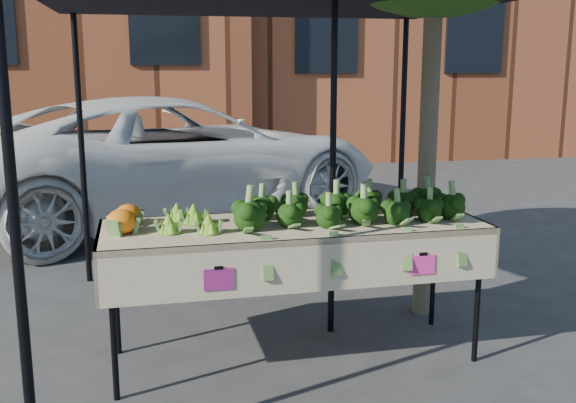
# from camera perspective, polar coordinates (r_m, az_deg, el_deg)

# --- Properties ---
(ground) EXTENTS (90.00, 90.00, 0.00)m
(ground) POSITION_cam_1_polar(r_m,az_deg,el_deg) (4.34, -0.17, -13.91)
(ground) COLOR #2E2E31
(table) EXTENTS (2.42, 0.86, 0.90)m
(table) POSITION_cam_1_polar(r_m,az_deg,el_deg) (4.27, 0.55, -7.78)
(table) COLOR #C4B08F
(table) RESTS_ON ground
(canopy) EXTENTS (3.16, 3.16, 2.74)m
(canopy) POSITION_cam_1_polar(r_m,az_deg,el_deg) (4.50, -0.66, 5.26)
(canopy) COLOR black
(canopy) RESTS_ON ground
(broccoli_heap) EXTENTS (1.52, 0.55, 0.23)m
(broccoli_heap) POSITION_cam_1_polar(r_m,az_deg,el_deg) (4.23, 5.26, -0.05)
(broccoli_heap) COLOR black
(broccoli_heap) RESTS_ON table
(romanesco_cluster) EXTENTS (0.41, 0.55, 0.18)m
(romanesco_cluster) POSITION_cam_1_polar(r_m,az_deg,el_deg) (4.07, -8.73, -0.98)
(romanesco_cluster) COLOR #7ABA2E
(romanesco_cluster) RESTS_ON table
(cauliflower_pair) EXTENTS (0.21, 0.41, 0.16)m
(cauliflower_pair) POSITION_cam_1_polar(r_m,az_deg,el_deg) (4.10, -13.91, -1.22)
(cauliflower_pair) COLOR orange
(cauliflower_pair) RESTS_ON table
(street_tree) EXTENTS (1.97, 1.97, 3.87)m
(street_tree) POSITION_cam_1_polar(r_m,az_deg,el_deg) (4.95, 12.31, 12.13)
(street_tree) COLOR #1E4C14
(street_tree) RESTS_ON ground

